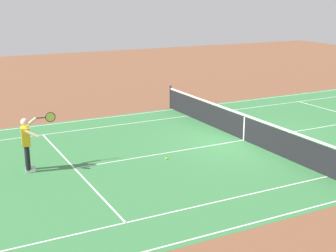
# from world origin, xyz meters

# --- Properties ---
(ground_plane) EXTENTS (60.00, 60.00, 0.00)m
(ground_plane) POSITION_xyz_m (0.00, 0.00, 0.00)
(ground_plane) COLOR brown
(court_slab) EXTENTS (24.20, 11.40, 0.00)m
(court_slab) POSITION_xyz_m (0.00, 0.00, 0.00)
(court_slab) COLOR #387A42
(court_slab) RESTS_ON ground_plane
(court_line_markings) EXTENTS (23.85, 11.05, 0.01)m
(court_line_markings) POSITION_xyz_m (0.00, 0.00, 0.00)
(court_line_markings) COLOR white
(court_line_markings) RESTS_ON ground_plane
(tennis_net) EXTENTS (0.10, 11.70, 1.08)m
(tennis_net) POSITION_xyz_m (0.00, 0.00, 0.49)
(tennis_net) COLOR #2D2D33
(tennis_net) RESTS_ON ground_plane
(tennis_player_near) EXTENTS (1.13, 0.77, 1.70)m
(tennis_player_near) POSITION_xyz_m (7.67, -0.42, 0.93)
(tennis_player_near) COLOR black
(tennis_player_near) RESTS_ON ground_plane
(tennis_ball) EXTENTS (0.07, 0.07, 0.07)m
(tennis_ball) POSITION_xyz_m (3.50, 0.57, 0.03)
(tennis_ball) COLOR #CCE01E
(tennis_ball) RESTS_ON ground_plane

